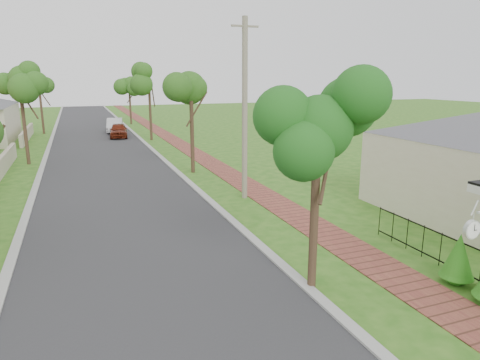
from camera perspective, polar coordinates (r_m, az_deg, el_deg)
ground at (r=10.05m, az=9.86°, el=-18.34°), size 160.00×160.00×0.00m
road at (r=27.81m, az=-17.42°, el=1.93°), size 7.00×120.00×0.02m
kerb_right at (r=28.25m, az=-10.03°, el=2.52°), size 0.30×120.00×0.10m
kerb_left at (r=27.85m, az=-24.92°, el=1.31°), size 0.30×120.00×0.10m
sidewalk at (r=28.84m, az=-4.95°, el=2.90°), size 1.50×120.00×0.03m
street_trees at (r=34.16m, az=-18.56°, el=11.57°), size 10.70×37.65×5.89m
parked_car_red at (r=40.28m, az=-15.89°, el=6.36°), size 1.89×3.87×1.27m
parked_car_white at (r=44.17m, az=-16.35°, el=6.99°), size 1.91×4.31×1.38m
near_tree at (r=10.32m, az=10.36°, el=6.80°), size 2.01×2.01×5.16m
utility_pole at (r=18.61m, az=0.64°, el=9.35°), size 1.20×0.24×7.74m
station_clock at (r=11.09m, az=28.65°, el=-5.64°), size 1.07×0.13×0.64m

